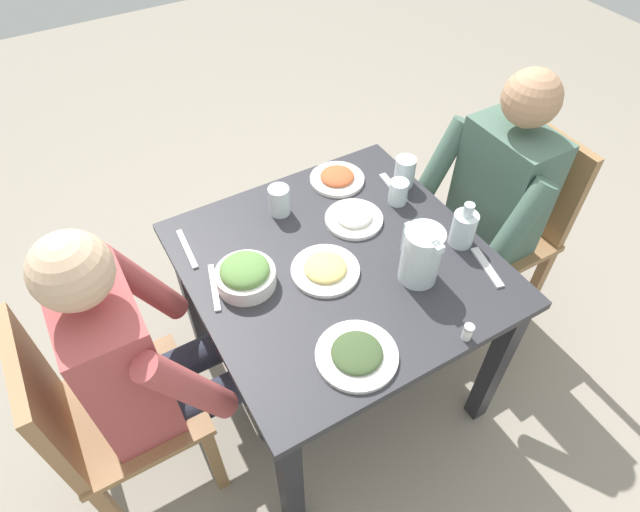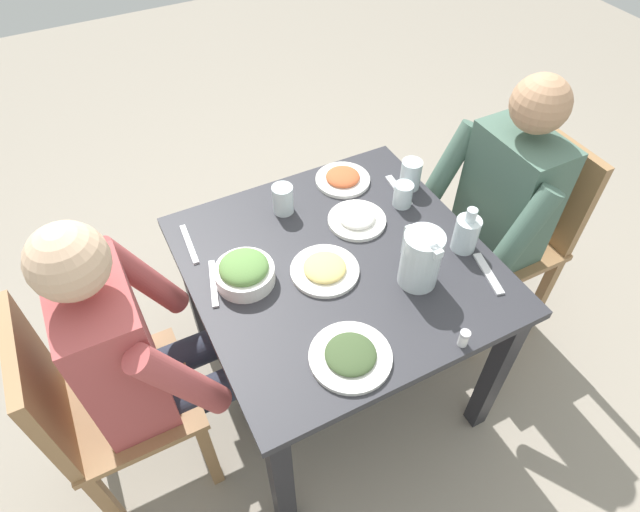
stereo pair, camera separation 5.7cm
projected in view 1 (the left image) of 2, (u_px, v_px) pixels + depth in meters
ground_plane at (334, 378)px, 2.23m from camera, size 8.00×8.00×0.00m
dining_table at (338, 284)px, 1.79m from camera, size 0.92×0.92×0.73m
chair_near at (510, 220)px, 2.15m from camera, size 0.40×0.40×0.89m
chair_far at (100, 413)px, 1.59m from camera, size 0.40×0.40×0.89m
diner_near at (479, 210)px, 1.97m from camera, size 0.48×0.53×1.18m
diner_far at (155, 357)px, 1.55m from camera, size 0.48×0.53×1.18m
water_pitcher at (421, 255)px, 1.59m from camera, size 0.16×0.12×0.19m
salad_bowl at (245, 274)px, 1.60m from camera, size 0.18×0.18×0.09m
plate_dolmas at (357, 354)px, 1.45m from camera, size 0.23×0.23×0.04m
plate_rice_curry at (337, 178)px, 1.96m from camera, size 0.20×0.20×0.04m
plate_yoghurt at (354, 217)px, 1.81m from camera, size 0.20×0.20×0.04m
plate_fries at (325, 269)px, 1.66m from camera, size 0.22×0.22×0.04m
water_glass_by_pitcher at (398, 192)px, 1.86m from camera, size 0.07×0.07×0.09m
water_glass_far_right at (279, 201)px, 1.82m from camera, size 0.07×0.07×0.10m
water_glass_center at (405, 172)px, 1.92m from camera, size 0.07×0.07×0.11m
oil_carafe at (463, 230)px, 1.71m from camera, size 0.08×0.08×0.16m
salt_shaker at (468, 332)px, 1.48m from camera, size 0.03×0.03×0.05m
fork_near at (393, 188)px, 1.94m from camera, size 0.17×0.04×0.01m
knife_near at (214, 287)px, 1.62m from camera, size 0.18×0.07×0.01m
fork_far at (487, 267)px, 1.68m from camera, size 0.17×0.07×0.01m
knife_far at (187, 249)px, 1.73m from camera, size 0.19×0.03×0.01m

